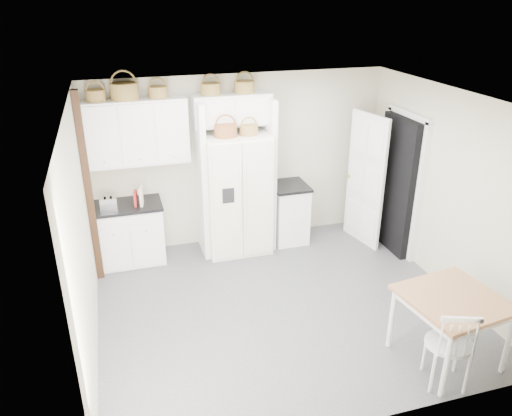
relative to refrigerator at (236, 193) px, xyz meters
name	(u,v)px	position (x,y,z in m)	size (l,w,h in m)	color
floor	(281,305)	(0.15, -1.66, -0.91)	(4.50, 4.50, 0.00)	#45444D
ceiling	(286,101)	(0.15, -1.66, 1.69)	(4.50, 4.50, 0.00)	white
wall_back	(240,160)	(0.15, 0.34, 0.39)	(4.50, 4.50, 0.00)	beige
wall_left	(82,237)	(-2.10, -1.66, 0.39)	(4.00, 4.00, 0.00)	beige
wall_right	(448,192)	(2.40, -1.66, 0.39)	(4.00, 4.00, 0.00)	beige
refrigerator	(236,193)	(0.00, 0.00, 0.00)	(0.94, 0.75, 1.81)	white
base_cab_left	(130,234)	(-1.59, 0.04, -0.47)	(0.94, 0.59, 0.87)	white
base_cab_right	(288,213)	(0.85, 0.04, -0.46)	(0.51, 0.61, 0.90)	white
dining_table	(448,329)	(1.52, -3.11, -0.51)	(0.95, 0.95, 0.79)	#A76841
windsor_chair	(449,343)	(1.30, -3.41, -0.43)	(0.47, 0.43, 0.96)	white
counter_left	(127,206)	(-1.59, 0.04, -0.02)	(0.97, 0.63, 0.04)	black
counter_right	(289,186)	(0.85, 0.04, 0.01)	(0.55, 0.65, 0.04)	black
toaster	(108,203)	(-1.83, -0.04, 0.08)	(0.23, 0.13, 0.16)	silver
cookbook_red	(136,198)	(-1.46, -0.04, 0.11)	(0.03, 0.15, 0.22)	#A91F23
cookbook_cream	(141,196)	(-1.38, -0.04, 0.13)	(0.04, 0.18, 0.27)	beige
basket_upper_a	(96,96)	(-1.82, 0.17, 1.52)	(0.26, 0.26, 0.15)	brown
basket_upper_b	(124,91)	(-1.46, 0.17, 1.55)	(0.37, 0.37, 0.22)	brown
basket_upper_c	(158,92)	(-1.02, 0.17, 1.52)	(0.26, 0.26, 0.15)	brown
basket_bridge_a	(211,89)	(-0.30, 0.17, 1.52)	(0.28, 0.28, 0.16)	brown
basket_bridge_b	(244,87)	(0.19, 0.17, 1.53)	(0.29, 0.29, 0.17)	brown
basket_fridge_a	(226,131)	(-0.16, -0.10, 0.99)	(0.32, 0.32, 0.17)	brown
basket_fridge_b	(249,130)	(0.17, -0.10, 0.98)	(0.26, 0.26, 0.14)	brown
upper_cabinet	(137,132)	(-1.35, 0.17, 0.99)	(1.40, 0.34, 0.90)	white
bridge_cabinet	(232,110)	(0.00, 0.17, 1.22)	(1.12, 0.34, 0.45)	white
fridge_panel_left	(201,180)	(-0.51, 0.04, 0.24)	(0.08, 0.60, 2.30)	white
fridge_panel_right	(268,174)	(0.51, 0.04, 0.24)	(0.08, 0.60, 2.30)	white
trim_post	(89,191)	(-2.05, -0.31, 0.39)	(0.09, 0.09, 2.60)	black
doorway_void	(398,185)	(2.31, -0.66, 0.12)	(0.18, 0.85, 2.05)	black
door_slab	(365,180)	(1.95, -0.32, 0.12)	(0.80, 0.04, 2.05)	white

